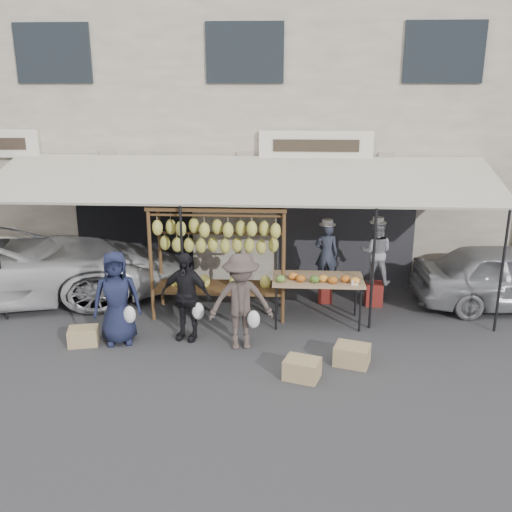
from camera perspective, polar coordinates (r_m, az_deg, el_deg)
The scene contains 16 objects.
ground_plane at distance 9.90m, azimuth -2.56°, elevation -9.57°, with size 90.00×90.00×0.00m, color #2D2D30.
shophouse at distance 15.35m, azimuth -0.19°, elevation 14.10°, with size 24.00×6.15×7.30m.
awning at distance 11.28m, azimuth -1.50°, elevation 7.54°, with size 10.00×2.35×2.92m.
banana_rack at distance 10.91m, azimuth -3.78°, elevation 1.80°, with size 2.60×0.90×2.24m.
produce_table at distance 10.72m, azimuth 6.21°, elevation -2.44°, with size 1.70×0.90×1.04m.
vendor_left at distance 11.76m, azimuth 7.05°, elevation 0.20°, with size 0.48×0.31×1.31m, color #2B303F.
vendor_right at distance 11.76m, azimuth 11.93°, elevation 0.36°, with size 0.63×0.49×1.30m, color #94939C.
customer_left at distance 10.21m, azimuth -13.76°, elevation -4.09°, with size 0.82×0.53×1.67m, color #171C35.
customer_mid at distance 10.16m, azimuth -7.05°, elevation -4.02°, with size 0.94×0.39×1.61m, color black.
customer_right at distance 9.73m, azimuth -1.52°, elevation -4.58°, with size 1.10×0.63×1.70m, color #473B36.
stool_left at distance 12.04m, azimuth 6.90°, elevation -3.69°, with size 0.28×0.28×0.40m, color maroon.
stool_right at distance 12.04m, azimuth 11.67°, elevation -3.70°, with size 0.34×0.34×0.48m, color maroon.
crate_near_a at distance 9.05m, azimuth 4.63°, elevation -11.18°, with size 0.53×0.41×0.32m, color tan.
crate_near_b at distance 9.56m, azimuth 9.57°, elevation -9.72°, with size 0.55×0.42×0.33m, color tan.
crate_far at distance 10.55m, azimuth -16.88°, elevation -7.68°, with size 0.50×0.38×0.30m, color tan.
sedan at distance 12.64m, azimuth 24.09°, elevation -1.90°, with size 1.54×3.83×1.30m, color gray.
Camera 1 is at (0.96, -8.80, 4.43)m, focal length 40.00 mm.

